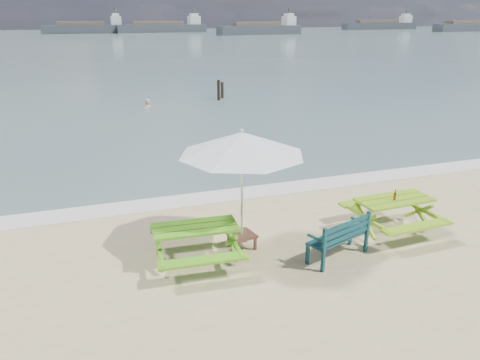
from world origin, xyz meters
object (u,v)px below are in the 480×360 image
object	(u,v)px
patio_umbrella	(242,143)
beer_bottle	(395,197)
swimmer	(148,114)
picnic_table_left	(196,245)
park_bench	(337,245)
side_table	(242,241)
picnic_table_right	(393,216)

from	to	relation	value
patio_umbrella	beer_bottle	world-z (taller)	patio_umbrella
beer_bottle	swimmer	distance (m)	17.50
picnic_table_left	swimmer	bearing A→B (deg)	84.84
patio_umbrella	swimmer	size ratio (longest dim) A/B	1.80
park_bench	swimmer	distance (m)	17.85
swimmer	patio_umbrella	bearing A→B (deg)	-91.68
picnic_table_left	beer_bottle	xyz separation A→B (m)	(4.46, -0.14, 0.50)
park_bench	side_table	world-z (taller)	park_bench
picnic_table_right	park_bench	size ratio (longest dim) A/B	1.31
beer_bottle	picnic_table_right	bearing A→B (deg)	49.70
beer_bottle	side_table	bearing A→B (deg)	173.05
picnic_table_left	beer_bottle	size ratio (longest dim) A/B	8.03
picnic_table_right	side_table	bearing A→B (deg)	174.16
side_table	swimmer	size ratio (longest dim) A/B	0.36
patio_umbrella	swimmer	world-z (taller)	patio_umbrella
picnic_table_left	picnic_table_right	size ratio (longest dim) A/B	1.00
picnic_table_right	side_table	distance (m)	3.48
picnic_table_left	picnic_table_right	xyz separation A→B (m)	(4.51, -0.08, 0.01)
park_bench	patio_umbrella	size ratio (longest dim) A/B	0.49
park_bench	side_table	distance (m)	1.96
patio_umbrella	beer_bottle	size ratio (longest dim) A/B	12.39
picnic_table_left	patio_umbrella	world-z (taller)	patio_umbrella
picnic_table_left	patio_umbrella	size ratio (longest dim) A/B	0.65
side_table	patio_umbrella	world-z (taller)	patio_umbrella
side_table	swimmer	world-z (taller)	swimmer
side_table	patio_umbrella	bearing A→B (deg)	0.00
picnic_table_right	patio_umbrella	size ratio (longest dim) A/B	0.65
beer_bottle	swimmer	xyz separation A→B (m)	(-2.91, 17.21, -1.28)
park_bench	swimmer	bearing A→B (deg)	93.84
picnic_table_left	park_bench	world-z (taller)	park_bench
swimmer	park_bench	bearing A→B (deg)	-86.16
side_table	patio_umbrella	distance (m)	2.10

